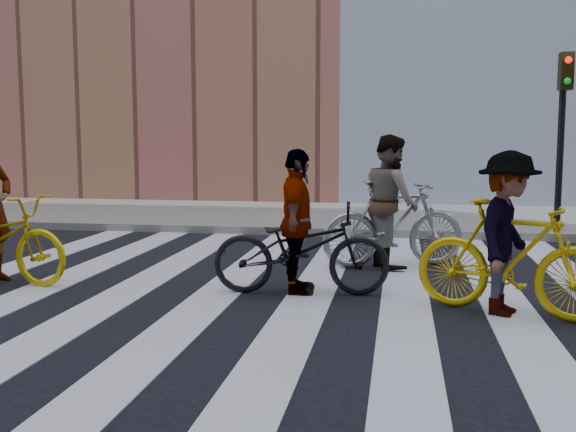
% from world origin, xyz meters
% --- Properties ---
extents(ground, '(100.00, 100.00, 0.00)m').
position_xyz_m(ground, '(0.00, 0.00, 0.00)').
color(ground, black).
rests_on(ground, ground).
extents(sidewalk_far, '(100.00, 5.00, 0.15)m').
position_xyz_m(sidewalk_far, '(0.00, 7.50, 0.07)').
color(sidewalk_far, gray).
rests_on(sidewalk_far, ground).
extents(zebra_crosswalk, '(8.25, 10.00, 0.01)m').
position_xyz_m(zebra_crosswalk, '(0.00, 0.00, 0.01)').
color(zebra_crosswalk, silver).
rests_on(zebra_crosswalk, ground).
extents(traffic_signal, '(0.22, 0.42, 3.33)m').
position_xyz_m(traffic_signal, '(4.40, 5.32, 2.28)').
color(traffic_signal, black).
rests_on(traffic_signal, ground).
extents(bike_silver_mid, '(2.16, 1.28, 1.26)m').
position_xyz_m(bike_silver_mid, '(1.49, 2.22, 0.63)').
color(bike_silver_mid, '#95999E').
rests_on(bike_silver_mid, ground).
extents(bike_yellow_right, '(2.09, 1.29, 1.21)m').
position_xyz_m(bike_yellow_right, '(2.72, -0.22, 0.61)').
color(bike_yellow_right, '#DFB90C').
rests_on(bike_yellow_right, ground).
extents(bike_dark_rear, '(2.13, 0.89, 1.09)m').
position_xyz_m(bike_dark_rear, '(0.42, 0.36, 0.55)').
color(bike_dark_rear, black).
rests_on(bike_dark_rear, ground).
extents(rider_mid, '(0.99, 1.11, 1.90)m').
position_xyz_m(rider_mid, '(1.44, 2.22, 0.95)').
color(rider_mid, slate).
rests_on(rider_mid, ground).
extents(rider_right, '(1.01, 1.27, 1.72)m').
position_xyz_m(rider_right, '(2.67, -0.22, 0.86)').
color(rider_right, slate).
rests_on(rider_right, ground).
extents(rider_rear, '(0.50, 1.04, 1.72)m').
position_xyz_m(rider_rear, '(0.37, 0.36, 0.86)').
color(rider_rear, slate).
rests_on(rider_rear, ground).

